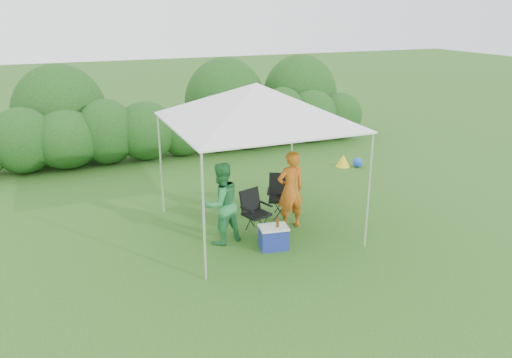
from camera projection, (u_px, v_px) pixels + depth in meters
name	position (u px, v px, depth m)	size (l,w,h in m)	color
ground	(267.00, 238.00, 9.37)	(70.00, 70.00, 0.00)	#31611E
hedge	(183.00, 128.00, 14.34)	(12.03, 1.53, 1.80)	#1E4D18
canopy	(256.00, 103.00, 9.01)	(3.10, 3.10, 2.83)	silver
chair_right	(281.00, 193.00, 10.26)	(0.67, 0.65, 0.87)	black
chair_left	(254.00, 208.00, 9.54)	(0.60, 0.57, 0.82)	black
man	(291.00, 190.00, 9.60)	(0.57, 0.37, 1.55)	#C35716
woman	(221.00, 203.00, 8.97)	(0.74, 0.58, 1.52)	#2B8444
cooler	(273.00, 237.00, 8.90)	(0.55, 0.44, 0.42)	navy
bottle	(278.00, 222.00, 8.79)	(0.06, 0.06, 0.21)	#592D0C
lawn_toy	(347.00, 161.00, 13.52)	(0.65, 0.55, 0.33)	yellow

